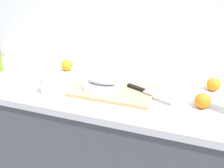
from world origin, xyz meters
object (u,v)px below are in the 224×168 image
Objects in this scene: cutting_board at (112,90)px; chef_knife at (144,91)px; orange_0 at (67,65)px; fish_fillet at (102,81)px; coffee_mug_0 at (49,85)px; white_plate at (102,85)px.

chef_knife is (0.18, 0.02, 0.02)m from cutting_board.
fish_fillet is at bearing -30.41° from orange_0.
cutting_board is 1.63× the size of chef_knife.
chef_knife is 3.53× the size of orange_0.
cutting_board is at bearing 20.09° from coffee_mug_0.
orange_0 is at bearing 149.59° from fish_fillet.
fish_fillet is 0.24m from chef_knife.
white_plate is 0.24m from chef_knife.
fish_fillet is (-0.06, 0.01, 0.04)m from cutting_board.
coffee_mug_0 is (-0.51, -0.14, 0.02)m from chef_knife.
cutting_board is at bearing -27.75° from orange_0.
chef_knife is at bearing 1.32° from white_plate.
coffee_mug_0 reaches higher than white_plate.
fish_fillet is 0.30m from coffee_mug_0.
fish_fillet reaches higher than chef_knife.
cutting_board is at bearing -11.76° from fish_fillet.
orange_0 is (-0.07, 0.33, -0.01)m from coffee_mug_0.
white_plate is 0.83× the size of chef_knife.
orange_0 is (-0.34, 0.20, -0.01)m from fish_fillet.
chef_knife is (0.24, 0.01, -0.02)m from fish_fillet.
coffee_mug_0 reaches higher than chef_knife.
white_plate is at bearing 168.24° from cutting_board.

